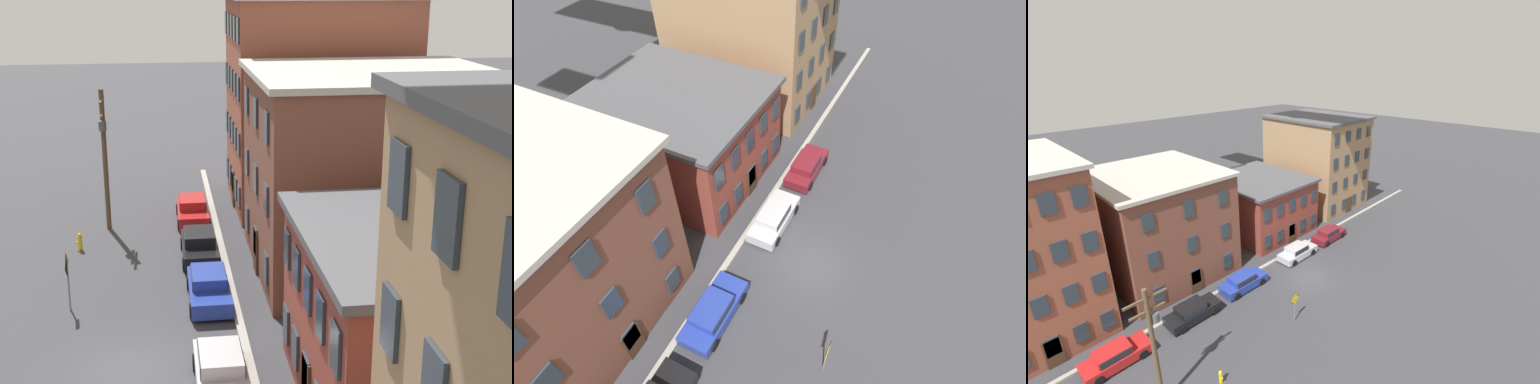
{
  "view_description": "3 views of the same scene",
  "coord_description": "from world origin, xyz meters",
  "views": [
    {
      "loc": [
        24.29,
        1.52,
        14.25
      ],
      "look_at": [
        0.32,
        4.75,
        6.91
      ],
      "focal_mm": 50.0,
      "sensor_mm": 36.0,
      "label": 1
    },
    {
      "loc": [
        -13.14,
        -3.66,
        20.22
      ],
      "look_at": [
        1.4,
        3.37,
        3.4
      ],
      "focal_mm": 28.0,
      "sensor_mm": 36.0,
      "label": 2
    },
    {
      "loc": [
        -21.65,
        -17.17,
        19.26
      ],
      "look_at": [
        1.72,
        5.12,
        6.91
      ],
      "focal_mm": 24.0,
      "sensor_mm": 36.0,
      "label": 3
    }
  ],
  "objects": [
    {
      "name": "fire_hydrant",
      "position": [
        -12.75,
        -3.11,
        0.48
      ],
      "size": [
        0.24,
        0.34,
        0.96
      ],
      "color": "yellow",
      "rests_on": "ground_plane"
    },
    {
      "name": "caution_sign",
      "position": [
        -5.41,
        -2.83,
        1.81
      ],
      "size": [
        1.06,
        0.08,
        2.69
      ],
      "color": "slate",
      "rests_on": "ground_plane"
    },
    {
      "name": "ground_plane",
      "position": [
        0.0,
        0.0,
        0.0
      ],
      "size": [
        200.0,
        200.0,
        0.0
      ],
      "primitive_type": "plane",
      "color": "#38383D"
    },
    {
      "name": "apartment_far",
      "position": [
        3.87,
        11.36,
        3.25
      ],
      "size": [
        9.82,
        11.24,
        6.46
      ],
      "color": "brown",
      "rests_on": "ground_plane"
    },
    {
      "name": "car_black",
      "position": [
        -10.77,
        3.25,
        0.75
      ],
      "size": [
        4.4,
        1.92,
        1.43
      ],
      "color": "black",
      "rests_on": "ground_plane"
    },
    {
      "name": "apartment_annex",
      "position": [
        15.35,
        11.82,
        6.21
      ],
      "size": [
        10.06,
        12.16,
        12.4
      ],
      "color": "#9E7A56",
      "rests_on": "ground_plane"
    },
    {
      "name": "car_maroon",
      "position": [
        7.18,
        3.23,
        0.75
      ],
      "size": [
        4.4,
        1.92,
        1.43
      ],
      "color": "maroon",
      "rests_on": "ground_plane"
    },
    {
      "name": "kerb_strip",
      "position": [
        0.0,
        4.5,
        0.08
      ],
      "size": [
        56.0,
        0.36,
        0.16
      ],
      "primitive_type": "cube",
      "color": "#9E998E",
      "rests_on": "ground_plane"
    },
    {
      "name": "apartment_midblock",
      "position": [
        -8.62,
        11.64,
        5.02
      ],
      "size": [
        10.83,
        11.8,
        10.01
      ],
      "color": "brown",
      "rests_on": "ground_plane"
    },
    {
      "name": "car_blue",
      "position": [
        -5.45,
        3.37,
        0.75
      ],
      "size": [
        4.4,
        1.92,
        1.43
      ],
      "color": "#233899",
      "rests_on": "ground_plane"
    },
    {
      "name": "utility_pole",
      "position": [
        -15.97,
        -1.76,
        4.64
      ],
      "size": [
        2.4,
        0.44,
        8.23
      ],
      "color": "brown",
      "rests_on": "ground_plane"
    },
    {
      "name": "car_silver",
      "position": [
        1.8,
        3.29,
        0.75
      ],
      "size": [
        4.4,
        1.92,
        1.43
      ],
      "color": "#B7B7BC",
      "rests_on": "ground_plane"
    },
    {
      "name": "car_red",
      "position": [
        -16.8,
        3.18,
        0.75
      ],
      "size": [
        4.4,
        1.92,
        1.43
      ],
      "color": "#B21E1E",
      "rests_on": "ground_plane"
    }
  ]
}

